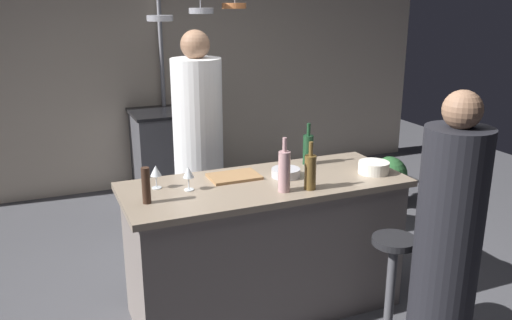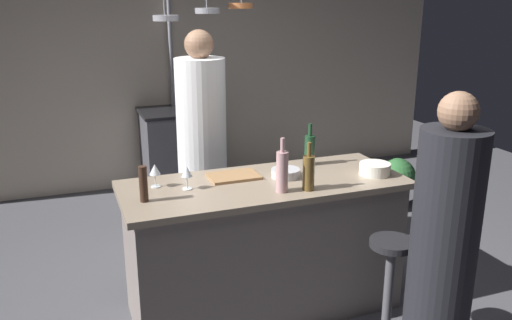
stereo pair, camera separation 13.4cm
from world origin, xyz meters
name	(u,v)px [view 1 (the left image)]	position (x,y,z in m)	size (l,w,h in m)	color
ground_plane	(265,306)	(0.00, 0.00, 0.00)	(9.00, 9.00, 0.00)	#4C4C51
back_wall	(159,66)	(0.00, 2.85, 1.30)	(6.40, 0.16, 2.60)	#BCAD99
kitchen_island	(265,246)	(0.00, 0.00, 0.45)	(1.80, 0.72, 0.90)	slate
stove_range	(172,152)	(0.00, 2.45, 0.45)	(0.80, 0.64, 0.89)	#47474C
chef	(199,157)	(-0.16, 0.91, 0.83)	(0.38, 0.38, 1.79)	white
bar_stool_right	(391,285)	(0.55, -0.62, 0.38)	(0.28, 0.28, 0.68)	#4C4C51
guest_right	(446,254)	(0.59, -0.98, 0.74)	(0.34, 0.34, 1.60)	black
overhead_pot_rack	(181,39)	(0.02, 1.97, 1.65)	(0.86, 1.44, 2.17)	gray
potted_plant	(389,179)	(1.85, 1.18, 0.30)	(0.36, 0.36, 0.52)	brown
cutting_board	(234,176)	(-0.15, 0.14, 0.91)	(0.32, 0.22, 0.02)	#997047
pepper_mill	(146,186)	(-0.76, -0.08, 1.01)	(0.05, 0.05, 0.21)	#382319
wine_bottle_rose	(284,171)	(0.03, -0.20, 1.03)	(0.07, 0.07, 0.33)	#B78C8E
wine_bottle_green	(308,149)	(0.42, 0.23, 1.01)	(0.07, 0.07, 0.29)	#193D23
wine_bottle_amber	(310,171)	(0.19, -0.23, 1.01)	(0.07, 0.07, 0.30)	brown
wine_glass_near_right_guest	(156,172)	(-0.66, 0.14, 1.01)	(0.07, 0.07, 0.15)	silver
wine_glass_near_left_guest	(188,174)	(-0.49, 0.04, 1.01)	(0.07, 0.07, 0.15)	silver
mixing_bowl_ceramic	(374,167)	(0.73, -0.12, 0.94)	(0.20, 0.20, 0.08)	silver
mixing_bowl_steel	(286,173)	(0.16, 0.03, 0.93)	(0.19, 0.19, 0.06)	#B7B7BC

